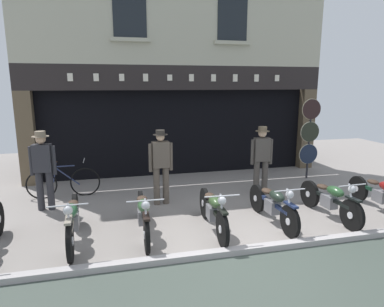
{
  "coord_description": "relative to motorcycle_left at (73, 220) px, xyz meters",
  "views": [
    {
      "loc": [
        -2.04,
        -4.75,
        2.77
      ],
      "look_at": [
        -0.21,
        2.75,
        1.17
      ],
      "focal_mm": 31.46,
      "sensor_mm": 36.0,
      "label": 1
    }
  ],
  "objects": [
    {
      "name": "ground",
      "position": [
        2.77,
        -2.13,
        -0.47
      ],
      "size": [
        21.0,
        22.0,
        0.18
      ],
      "color": "gray"
    },
    {
      "name": "shop_facade",
      "position": [
        2.77,
        5.87,
        1.26
      ],
      "size": [
        9.3,
        4.42,
        6.19
      ],
      "color": "black",
      "rests_on": "ground"
    },
    {
      "name": "motorcycle_left",
      "position": [
        0.0,
        0.0,
        0.0
      ],
      "size": [
        0.62,
        2.05,
        0.94
      ],
      "rotation": [
        0.0,
        0.0,
        3.17
      ],
      "color": "black",
      "rests_on": "ground"
    },
    {
      "name": "motorcycle_center_left",
      "position": [
        1.24,
        0.02,
        -0.02
      ],
      "size": [
        0.62,
        2.02,
        0.9
      ],
      "rotation": [
        0.0,
        0.0,
        3.12
      ],
      "color": "black",
      "rests_on": "ground"
    },
    {
      "name": "motorcycle_center",
      "position": [
        2.55,
        -0.12,
        -0.01
      ],
      "size": [
        0.62,
        1.96,
        0.91
      ],
      "rotation": [
        0.0,
        0.0,
        3.1
      ],
      "color": "black",
      "rests_on": "ground"
    },
    {
      "name": "motorcycle_center_right",
      "position": [
        3.83,
        -0.06,
        -0.02
      ],
      "size": [
        0.62,
        1.93,
        0.9
      ],
      "rotation": [
        0.0,
        0.0,
        3.18
      ],
      "color": "black",
      "rests_on": "ground"
    },
    {
      "name": "motorcycle_right",
      "position": [
        5.12,
        -0.09,
        -0.02
      ],
      "size": [
        0.62,
        1.94,
        0.9
      ],
      "rotation": [
        0.0,
        0.0,
        3.19
      ],
      "color": "black",
      "rests_on": "ground"
    },
    {
      "name": "motorcycle_far_right",
      "position": [
        6.43,
        -0.06,
        -0.02
      ],
      "size": [
        0.62,
        2.05,
        0.9
      ],
      "rotation": [
        0.0,
        0.0,
        3.11
      ],
      "color": "black",
      "rests_on": "ground"
    },
    {
      "name": "salesman_left",
      "position": [
        -0.75,
        1.84,
        0.56
      ],
      "size": [
        0.56,
        0.36,
        1.78
      ],
      "rotation": [
        0.0,
        0.0,
        3.04
      ],
      "color": "#2D2D33",
      "rests_on": "ground"
    },
    {
      "name": "shopkeeper_center",
      "position": [
        1.82,
        1.6,
        0.54
      ],
      "size": [
        0.56,
        0.33,
        1.76
      ],
      "rotation": [
        0.0,
        0.0,
        3.19
      ],
      "color": "brown",
      "rests_on": "ground"
    },
    {
      "name": "salesman_right",
      "position": [
        4.37,
        1.69,
        0.54
      ],
      "size": [
        0.56,
        0.35,
        1.75
      ],
      "rotation": [
        0.0,
        0.0,
        3.02
      ],
      "color": "#47423D",
      "rests_on": "ground"
    },
    {
      "name": "tyre_sign_pole",
      "position": [
        6.39,
        2.76,
        0.94
      ],
      "size": [
        0.6,
        0.06,
        2.36
      ],
      "color": "#232328",
      "rests_on": "ground"
    },
    {
      "name": "advert_board_near",
      "position": [
        1.58,
        4.25,
        1.18
      ],
      "size": [
        0.7,
        0.03,
        1.1
      ],
      "color": "silver"
    },
    {
      "name": "advert_board_far",
      "position": [
        0.47,
        4.25,
        1.22
      ],
      "size": [
        0.77,
        0.03,
        0.89
      ],
      "color": "silver"
    },
    {
      "name": "leaning_bicycle",
      "position": [
        -0.48,
        2.67,
        -0.05
      ],
      "size": [
        1.75,
        0.5,
        0.95
      ],
      "rotation": [
        0.0,
        0.0,
        -1.56
      ],
      "color": "black",
      "rests_on": "ground"
    }
  ]
}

